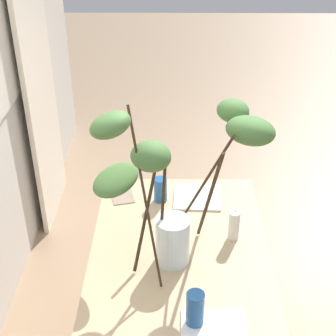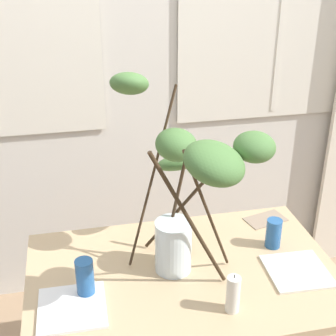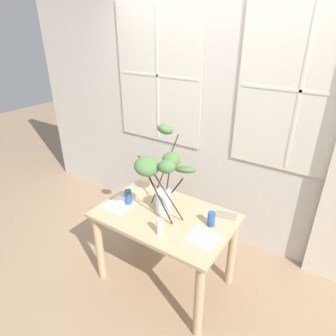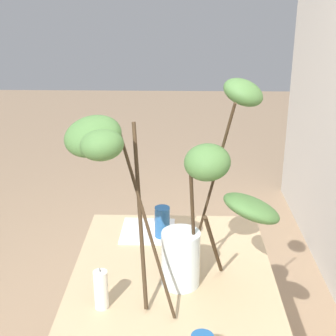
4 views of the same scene
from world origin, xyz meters
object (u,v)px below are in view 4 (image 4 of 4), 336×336
object	(u,v)px
dining_table	(172,324)
vase_with_branches	(177,188)
plate_square_left	(148,231)
pillar_candle	(101,290)
drinking_glass_blue_left	(162,223)

from	to	relation	value
dining_table	vase_with_branches	size ratio (longest dim) A/B	1.57
plate_square_left	pillar_candle	xyz separation A→B (m)	(0.52, -0.12, 0.06)
dining_table	plate_square_left	size ratio (longest dim) A/B	5.12
dining_table	vase_with_branches	distance (m)	0.53
drinking_glass_blue_left	pillar_candle	bearing A→B (deg)	-21.10
vase_with_branches	plate_square_left	distance (m)	0.57
drinking_glass_blue_left	pillar_candle	distance (m)	0.51
dining_table	plate_square_left	bearing A→B (deg)	-164.81
vase_with_branches	plate_square_left	size ratio (longest dim) A/B	3.27
dining_table	pillar_candle	world-z (taller)	pillar_candle
vase_with_branches	pillar_candle	size ratio (longest dim) A/B	5.00
dining_table	drinking_glass_blue_left	distance (m)	0.43
vase_with_branches	plate_square_left	world-z (taller)	vase_with_branches
drinking_glass_blue_left	pillar_candle	size ratio (longest dim) A/B	0.96
vase_with_branches	drinking_glass_blue_left	xyz separation A→B (m)	(-0.36, -0.06, -0.31)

